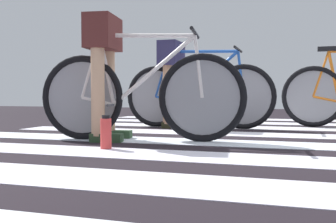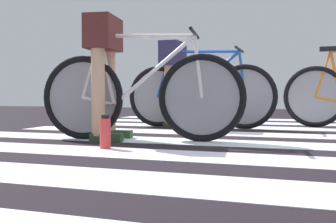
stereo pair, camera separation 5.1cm
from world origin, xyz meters
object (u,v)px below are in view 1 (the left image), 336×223
Objects in this scene: cyclist_1_of_3 at (104,60)px; cyclist_2_of_3 at (172,72)px; bicycle_1_of_3 at (140,94)px; bicycle_2_of_3 at (198,94)px; water_bottle at (106,133)px.

cyclist_2_of_3 is (0.17, 1.42, -0.03)m from cyclist_1_of_3.
bicycle_1_of_3 is 1.38m from bicycle_2_of_3.
water_bottle is (0.26, -0.51, -0.56)m from cyclist_1_of_3.
bicycle_1_of_3 is at bearing -0.00° from cyclist_1_of_3.
bicycle_1_of_3 is 0.99× the size of bicycle_2_of_3.
bicycle_1_of_3 is 1.67× the size of cyclist_1_of_3.
cyclist_1_of_3 is 0.60× the size of bicycle_2_of_3.
cyclist_2_of_3 is 2.00m from water_bottle.
cyclist_1_of_3 is 0.80m from water_bottle.
water_bottle is (0.10, -1.93, -0.53)m from cyclist_2_of_3.
cyclist_2_of_3 is at bearing -180.00° from bicycle_2_of_3.
bicycle_2_of_3 is at bearing 75.24° from bicycle_1_of_3.
cyclist_2_of_3 reaches higher than water_bottle.
cyclist_1_of_3 is 4.31× the size of water_bottle.
cyclist_1_of_3 is 1.05× the size of cyclist_2_of_3.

